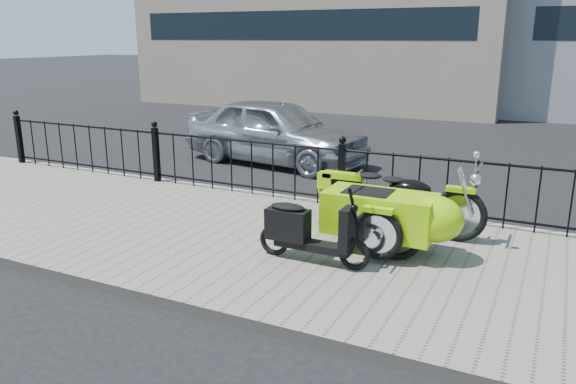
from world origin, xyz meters
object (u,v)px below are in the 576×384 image
at_px(spare_tire, 399,236).
at_px(motorcycle_sidecar, 397,212).
at_px(sedan_car, 276,131).
at_px(scooter, 305,231).

bearing_deg(spare_tire, motorcycle_sidecar, 109.78).
xyz_separation_m(spare_tire, sedan_car, (-3.90, 4.45, 0.28)).
bearing_deg(scooter, sedan_car, 120.81).
xyz_separation_m(motorcycle_sidecar, sedan_car, (-3.78, 4.12, 0.10)).
relative_size(scooter, sedan_car, 0.34).
distance_m(motorcycle_sidecar, sedan_car, 5.59).
distance_m(spare_tire, sedan_car, 5.93).
relative_size(motorcycle_sidecar, sedan_car, 0.56).
height_order(scooter, sedan_car, sedan_car).
xyz_separation_m(motorcycle_sidecar, spare_tire, (0.12, -0.33, -0.19)).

